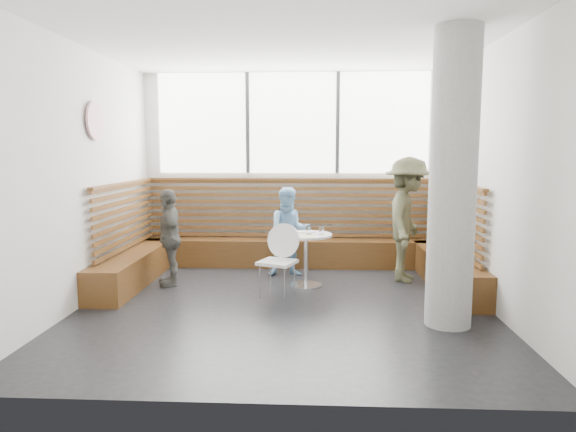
{
  "coord_description": "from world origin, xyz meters",
  "views": [
    {
      "loc": [
        0.36,
        -6.17,
        1.91
      ],
      "look_at": [
        0.0,
        1.0,
        1.0
      ],
      "focal_mm": 32.0,
      "sensor_mm": 36.0,
      "label": 1
    }
  ],
  "objects_px": {
    "adult_man": "(408,219)",
    "child_back": "(290,232)",
    "concrete_column": "(453,180)",
    "cafe_table": "(306,249)",
    "child_left": "(170,237)",
    "cafe_chair": "(278,254)"
  },
  "relations": [
    {
      "from": "cafe_table",
      "to": "child_left",
      "type": "distance_m",
      "value": 1.95
    },
    {
      "from": "adult_man",
      "to": "child_back",
      "type": "distance_m",
      "value": 1.77
    },
    {
      "from": "cafe_chair",
      "to": "child_back",
      "type": "bearing_deg",
      "value": 106.56
    },
    {
      "from": "cafe_table",
      "to": "child_left",
      "type": "xyz_separation_m",
      "value": [
        -1.95,
        -0.0,
        0.15
      ]
    },
    {
      "from": "adult_man",
      "to": "child_left",
      "type": "bearing_deg",
      "value": 113.73
    },
    {
      "from": "child_back",
      "to": "child_left",
      "type": "height_order",
      "value": "child_left"
    },
    {
      "from": "cafe_table",
      "to": "child_left",
      "type": "height_order",
      "value": "child_left"
    },
    {
      "from": "concrete_column",
      "to": "cafe_table",
      "type": "height_order",
      "value": "concrete_column"
    },
    {
      "from": "child_left",
      "to": "concrete_column",
      "type": "bearing_deg",
      "value": 46.46
    },
    {
      "from": "concrete_column",
      "to": "cafe_table",
      "type": "bearing_deg",
      "value": 135.79
    },
    {
      "from": "adult_man",
      "to": "child_back",
      "type": "bearing_deg",
      "value": 99.41
    },
    {
      "from": "concrete_column",
      "to": "cafe_table",
      "type": "distance_m",
      "value": 2.46
    },
    {
      "from": "cafe_table",
      "to": "adult_man",
      "type": "distance_m",
      "value": 1.58
    },
    {
      "from": "concrete_column",
      "to": "cafe_chair",
      "type": "distance_m",
      "value": 2.45
    },
    {
      "from": "cafe_chair",
      "to": "child_back",
      "type": "xyz_separation_m",
      "value": [
        0.1,
        1.14,
        0.12
      ]
    },
    {
      "from": "cafe_chair",
      "to": "child_back",
      "type": "relative_size",
      "value": 0.7
    },
    {
      "from": "cafe_chair",
      "to": "adult_man",
      "type": "xyz_separation_m",
      "value": [
        1.85,
        0.91,
        0.35
      ]
    },
    {
      "from": "adult_man",
      "to": "child_left",
      "type": "relative_size",
      "value": 1.33
    },
    {
      "from": "cafe_table",
      "to": "child_left",
      "type": "bearing_deg",
      "value": -179.93
    },
    {
      "from": "concrete_column",
      "to": "cafe_chair",
      "type": "bearing_deg",
      "value": 152.04
    },
    {
      "from": "adult_man",
      "to": "concrete_column",
      "type": "bearing_deg",
      "value": -159.71
    },
    {
      "from": "cafe_table",
      "to": "adult_man",
      "type": "bearing_deg",
      "value": 15.15
    }
  ]
}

